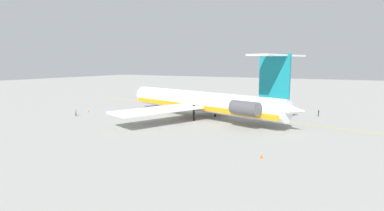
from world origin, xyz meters
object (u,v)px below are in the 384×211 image
object	(u,v)px
ground_crew_near_nose	(319,112)
ground_crew_near_tail	(76,111)
safety_cone_wingtip	(262,156)
ground_crew_starboard	(229,100)
ground_crew_portside	(199,98)
main_jetliner	(205,102)
safety_cone_nose	(89,111)

from	to	relation	value
ground_crew_near_nose	ground_crew_near_tail	size ratio (longest dim) A/B	0.92
ground_crew_near_nose	safety_cone_wingtip	distance (m)	38.33
ground_crew_near_tail	ground_crew_starboard	world-z (taller)	ground_crew_near_tail
ground_crew_portside	ground_crew_starboard	bearing A→B (deg)	-139.91
ground_crew_near_nose	ground_crew_near_tail	xyz separation A→B (m)	(50.46, 27.20, 0.09)
ground_crew_near_nose	ground_crew_portside	world-z (taller)	ground_crew_portside
main_jetliner	ground_crew_near_tail	bearing A→B (deg)	38.42
main_jetliner	ground_crew_near_nose	world-z (taller)	main_jetliner
ground_crew_portside	safety_cone_wingtip	xyz separation A→B (m)	(-34.83, 49.15, -0.89)
main_jetliner	ground_crew_portside	bearing A→B (deg)	-44.35
safety_cone_wingtip	ground_crew_portside	bearing A→B (deg)	-54.68
ground_crew_near_tail	ground_crew_portside	xyz separation A→B (m)	(-12.97, -38.12, 0.04)
ground_crew_near_nose	ground_crew_starboard	world-z (taller)	ground_crew_starboard
ground_crew_portside	ground_crew_starboard	distance (m)	9.99
safety_cone_nose	ground_crew_near_tail	bearing A→B (deg)	108.05
main_jetliner	safety_cone_nose	size ratio (longest dim) A/B	86.76
ground_crew_near_nose	ground_crew_starboard	distance (m)	30.34
safety_cone_nose	safety_cone_wingtip	size ratio (longest dim) A/B	1.00
safety_cone_nose	safety_cone_wingtip	distance (m)	52.31
ground_crew_portside	safety_cone_wingtip	world-z (taller)	ground_crew_portside
main_jetliner	safety_cone_wingtip	bearing A→B (deg)	146.35
ground_crew_near_nose	ground_crew_portside	bearing A→B (deg)	134.51
ground_crew_near_nose	ground_crew_near_tail	bearing A→B (deg)	179.09
ground_crew_near_nose	safety_cone_nose	xyz separation A→B (m)	(52.27, 21.64, -0.76)
ground_crew_near_nose	ground_crew_portside	size ratio (longest dim) A/B	0.89
safety_cone_wingtip	ground_crew_near_nose	bearing A→B (deg)	-93.98
ground_crew_near_tail	safety_cone_wingtip	size ratio (longest dim) A/B	3.23
ground_crew_near_nose	safety_cone_nose	size ratio (longest dim) A/B	2.98
main_jetliner	safety_cone_wingtip	world-z (taller)	main_jetliner
main_jetliner	safety_cone_wingtip	size ratio (longest dim) A/B	86.76
main_jetliner	ground_crew_near_nose	xyz separation A→B (m)	(-22.30, -15.39, -2.82)
ground_crew_near_nose	ground_crew_starboard	bearing A→B (deg)	126.32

